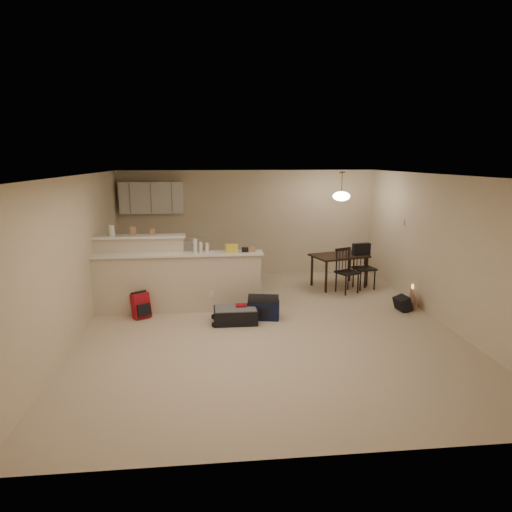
{
  "coord_description": "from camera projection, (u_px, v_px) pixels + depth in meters",
  "views": [
    {
      "loc": [
        -0.93,
        -7.23,
        2.74
      ],
      "look_at": [
        -0.1,
        0.7,
        1.05
      ],
      "focal_mm": 32.0,
      "sensor_mm": 36.0,
      "label": 1
    }
  ],
  "objects": [
    {
      "name": "dining_chair_near",
      "position": [
        347.0,
        271.0,
        9.49
      ],
      "size": [
        0.53,
        0.52,
        0.93
      ],
      "primitive_type": null,
      "rotation": [
        0.0,
        0.0,
        0.41
      ],
      "color": "black",
      "rests_on": "ground"
    },
    {
      "name": "extra_item_y",
      "position": [
        201.0,
        247.0,
        8.22
      ],
      "size": [
        0.05,
        0.05,
        0.19
      ],
      "primitive_type": "cylinder",
      "color": "silver",
      "rests_on": "breakfast_bar"
    },
    {
      "name": "bag_lump",
      "position": [
        232.0,
        248.0,
        8.28
      ],
      "size": [
        0.22,
        0.18,
        0.14
      ],
      "primitive_type": "cube",
      "color": "#A77756",
      "rests_on": "breakfast_bar"
    },
    {
      "name": "cardboard_sheet",
      "position": [
        413.0,
        300.0,
        8.55
      ],
      "size": [
        0.08,
        0.4,
        0.31
      ],
      "primitive_type": "cube",
      "rotation": [
        0.0,
        0.0,
        1.41
      ],
      "color": "#A77756",
      "rests_on": "ground"
    },
    {
      "name": "breakfast_bar",
      "position": [
        165.0,
        278.0,
        8.35
      ],
      "size": [
        3.08,
        0.58,
        1.39
      ],
      "color": "beige",
      "rests_on": "ground"
    },
    {
      "name": "black_daypack",
      "position": [
        403.0,
        304.0,
        8.42
      ],
      "size": [
        0.25,
        0.32,
        0.26
      ],
      "primitive_type": "cube",
      "rotation": [
        0.0,
        0.0,
        1.72
      ],
      "color": "black",
      "rests_on": "ground"
    },
    {
      "name": "extra_item_x",
      "position": [
        252.0,
        249.0,
        8.32
      ],
      "size": [
        0.12,
        0.1,
        0.1
      ],
      "primitive_type": "cube",
      "color": "#A77756",
      "rests_on": "breakfast_bar"
    },
    {
      "name": "suitcase",
      "position": [
        235.0,
        316.0,
        7.8
      ],
      "size": [
        0.74,
        0.48,
        0.25
      ],
      "primitive_type": "cube",
      "rotation": [
        0.0,
        0.0,
        0.0
      ],
      "color": "black",
      "rests_on": "ground"
    },
    {
      "name": "pouch",
      "position": [
        245.0,
        250.0,
        8.31
      ],
      "size": [
        0.12,
        0.1,
        0.08
      ],
      "primitive_type": "cube",
      "color": "#A77756",
      "rests_on": "breakfast_bar"
    },
    {
      "name": "pendant_lamp",
      "position": [
        341.0,
        196.0,
        9.63
      ],
      "size": [
        0.36,
        0.36,
        0.62
      ],
      "color": "brown",
      "rests_on": "room"
    },
    {
      "name": "kitchen_counter",
      "position": [
        163.0,
        261.0,
        10.51
      ],
      "size": [
        1.8,
        0.6,
        0.9
      ],
      "primitive_type": "cube",
      "color": "white",
      "rests_on": "ground"
    },
    {
      "name": "navy_duffel",
      "position": [
        263.0,
        310.0,
        8.0
      ],
      "size": [
        0.6,
        0.4,
        0.3
      ],
      "primitive_type": "cube",
      "rotation": [
        0.0,
        0.0,
        -0.19
      ],
      "color": "#101632",
      "rests_on": "ground"
    },
    {
      "name": "thermostat",
      "position": [
        403.0,
        222.0,
        9.2
      ],
      "size": [
        0.02,
        0.12,
        0.12
      ],
      "primitive_type": "cube",
      "color": "beige",
      "rests_on": "room"
    },
    {
      "name": "bottle_a",
      "position": [
        195.0,
        246.0,
        8.2
      ],
      "size": [
        0.07,
        0.07,
        0.26
      ],
      "primitive_type": "cylinder",
      "color": "silver",
      "rests_on": "breakfast_bar"
    },
    {
      "name": "room",
      "position": [
        267.0,
        253.0,
        7.44
      ],
      "size": [
        7.0,
        7.02,
        2.5
      ],
      "color": "beige",
      "rests_on": "ground"
    },
    {
      "name": "jar",
      "position": [
        112.0,
        230.0,
        8.21
      ],
      "size": [
        0.1,
        0.1,
        0.2
      ],
      "primitive_type": "cylinder",
      "color": "silver",
      "rests_on": "breakfast_bar"
    },
    {
      "name": "small_box",
      "position": [
        152.0,
        232.0,
        8.29
      ],
      "size": [
        0.08,
        0.06,
        0.12
      ],
      "primitive_type": "cube",
      "color": "#A77756",
      "rests_on": "breakfast_bar"
    },
    {
      "name": "bottle_b",
      "position": [
        207.0,
        248.0,
        8.23
      ],
      "size": [
        0.06,
        0.06,
        0.18
      ],
      "primitive_type": "cylinder",
      "color": "silver",
      "rests_on": "breakfast_bar"
    },
    {
      "name": "upper_cabinets",
      "position": [
        152.0,
        197.0,
        10.31
      ],
      "size": [
        1.4,
        0.34,
        0.7
      ],
      "primitive_type": "cube",
      "color": "white",
      "rests_on": "room"
    },
    {
      "name": "cereal_box",
      "position": [
        133.0,
        231.0,
        8.25
      ],
      "size": [
        0.1,
        0.07,
        0.16
      ],
      "primitive_type": "cube",
      "color": "#A77756",
      "rests_on": "breakfast_bar"
    },
    {
      "name": "red_backpack",
      "position": [
        141.0,
        306.0,
        8.03
      ],
      "size": [
        0.35,
        0.31,
        0.44
      ],
      "primitive_type": "cube",
      "rotation": [
        0.0,
        0.0,
        0.57
      ],
      "color": "maroon",
      "rests_on": "ground"
    },
    {
      "name": "dining_table",
      "position": [
        339.0,
        259.0,
        9.92
      ],
      "size": [
        1.3,
        1.05,
        0.71
      ],
      "rotation": [
        0.0,
        0.0,
        0.29
      ],
      "color": "black",
      "rests_on": "ground"
    },
    {
      "name": "dining_chair_far",
      "position": [
        364.0,
        267.0,
        9.8
      ],
      "size": [
        0.48,
        0.46,
        0.95
      ],
      "primitive_type": null,
      "rotation": [
        0.0,
        0.0,
        0.18
      ],
      "color": "black",
      "rests_on": "ground"
    }
  ]
}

